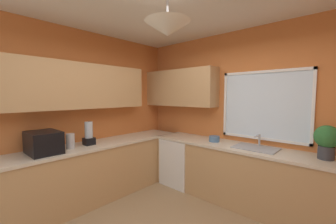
% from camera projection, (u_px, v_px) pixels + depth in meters
% --- Properties ---
extents(room_shell, '(4.06, 3.78, 2.78)m').
position_uv_depth(room_shell, '(170.00, 83.00, 2.61)').
color(room_shell, '#D17238').
rests_on(room_shell, ground_plane).
extents(counter_run_left, '(0.65, 3.39, 0.89)m').
position_uv_depth(counter_run_left, '(89.00, 173.00, 3.24)').
color(counter_run_left, tan).
rests_on(counter_run_left, ground_plane).
extents(counter_run_back, '(3.15, 0.65, 0.89)m').
position_uv_depth(counter_run_back, '(246.00, 176.00, 3.11)').
color(counter_run_back, tan).
rests_on(counter_run_back, ground_plane).
extents(dishwasher, '(0.60, 0.60, 0.85)m').
position_uv_depth(dishwasher, '(181.00, 161.00, 3.90)').
color(dishwasher, white).
rests_on(dishwasher, ground_plane).
extents(microwave, '(0.48, 0.36, 0.29)m').
position_uv_depth(microwave, '(43.00, 142.00, 2.73)').
color(microwave, black).
rests_on(microwave, counter_run_left).
extents(kettle, '(0.12, 0.12, 0.22)m').
position_uv_depth(kettle, '(70.00, 141.00, 2.97)').
color(kettle, '#B7B7BC').
rests_on(kettle, counter_run_left).
extents(sink_assembly, '(0.59, 0.40, 0.19)m').
position_uv_depth(sink_assembly, '(256.00, 148.00, 2.99)').
color(sink_assembly, '#9EA0A5').
rests_on(sink_assembly, counter_run_back).
extents(potted_plant, '(0.27, 0.27, 0.41)m').
position_uv_depth(potted_plant, '(327.00, 140.00, 2.46)').
color(potted_plant, '#38383D').
rests_on(potted_plant, counter_run_back).
extents(bowl, '(0.17, 0.17, 0.09)m').
position_uv_depth(bowl, '(214.00, 139.00, 3.43)').
color(bowl, '#4C7099').
rests_on(bowl, counter_run_back).
extents(blender_appliance, '(0.15, 0.15, 0.36)m').
position_uv_depth(blender_appliance, '(89.00, 134.00, 3.20)').
color(blender_appliance, black).
rests_on(blender_appliance, counter_run_left).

